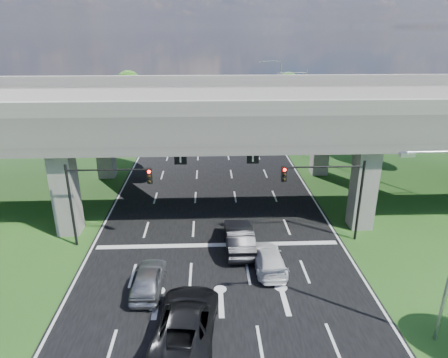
{
  "coord_description": "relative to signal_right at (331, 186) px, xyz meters",
  "views": [
    {
      "loc": [
        -0.59,
        -21.19,
        14.46
      ],
      "look_at": [
        0.59,
        7.26,
        3.59
      ],
      "focal_mm": 32.0,
      "sensor_mm": 36.0,
      "label": 1
    }
  ],
  "objects": [
    {
      "name": "car_silver",
      "position": [
        -11.98,
        -5.39,
        -3.41
      ],
      "size": [
        1.89,
        4.42,
        1.49
      ],
      "primitive_type": "imported",
      "rotation": [
        0.0,
        0.0,
        3.11
      ],
      "color": "#A0A1A7",
      "rests_on": "road"
    },
    {
      "name": "overpass",
      "position": [
        -7.82,
        8.06,
        3.73
      ],
      "size": [
        80.0,
        15.0,
        10.0
      ],
      "color": "#3C3936",
      "rests_on": "ground"
    },
    {
      "name": "tree_left_near",
      "position": [
        -21.78,
        22.06,
        0.63
      ],
      "size": [
        4.5,
        4.5,
        7.8
      ],
      "color": "black",
      "rests_on": "ground"
    },
    {
      "name": "tree_left_mid",
      "position": [
        -24.78,
        30.06,
        -0.01
      ],
      "size": [
        3.91,
        3.9,
        6.76
      ],
      "color": "black",
      "rests_on": "ground"
    },
    {
      "name": "streetlight_beyond",
      "position": [
        2.27,
        36.06,
        1.66
      ],
      "size": [
        3.38,
        0.25,
        10.0
      ],
      "color": "gray",
      "rests_on": "ground"
    },
    {
      "name": "tree_right_far",
      "position": [
        4.22,
        40.06,
        0.63
      ],
      "size": [
        4.5,
        4.5,
        7.8
      ],
      "color": "black",
      "rests_on": "ground"
    },
    {
      "name": "signal_right",
      "position": [
        0.0,
        0.0,
        0.0
      ],
      "size": [
        5.76,
        0.54,
        6.0
      ],
      "color": "black",
      "rests_on": "ground"
    },
    {
      "name": "road",
      "position": [
        -7.82,
        6.06,
        -4.17
      ],
      "size": [
        18.0,
        120.0,
        0.03
      ],
      "primitive_type": "cube",
      "color": "black",
      "rests_on": "ground"
    },
    {
      "name": "tree_left_far",
      "position": [
        -20.78,
        38.06,
        0.95
      ],
      "size": [
        4.8,
        4.8,
        8.32
      ],
      "color": "black",
      "rests_on": "ground"
    },
    {
      "name": "warehouse",
      "position": [
        -33.82,
        31.06,
        -2.19
      ],
      "size": [
        20.0,
        10.0,
        4.0
      ],
      "primitive_type": "cube",
      "color": "#9E9E99",
      "rests_on": "ground"
    },
    {
      "name": "signal_left",
      "position": [
        -15.65,
        0.0,
        0.0
      ],
      "size": [
        5.76,
        0.54,
        6.0
      ],
      "color": "black",
      "rests_on": "ground"
    },
    {
      "name": "tree_right_near",
      "position": [
        5.22,
        24.06,
        0.31
      ],
      "size": [
        4.2,
        4.2,
        7.28
      ],
      "color": "black",
      "rests_on": "ground"
    },
    {
      "name": "car_trailing",
      "position": [
        -9.6,
        -9.21,
        -3.3
      ],
      "size": [
        3.47,
        6.44,
        1.72
      ],
      "primitive_type": "imported",
      "rotation": [
        0.0,
        0.0,
        3.04
      ],
      "color": "black",
      "rests_on": "road"
    },
    {
      "name": "ground",
      "position": [
        -7.82,
        -3.94,
        -4.19
      ],
      "size": [
        160.0,
        160.0,
        0.0
      ],
      "primitive_type": "plane",
      "color": "#204817",
      "rests_on": "ground"
    },
    {
      "name": "tree_right_mid",
      "position": [
        8.22,
        32.06,
        -0.01
      ],
      "size": [
        3.91,
        3.9,
        6.76
      ],
      "color": "black",
      "rests_on": "ground"
    },
    {
      "name": "car_dark",
      "position": [
        -6.36,
        -0.94,
        -3.3
      ],
      "size": [
        1.92,
        5.26,
        1.72
      ],
      "primitive_type": "imported",
      "rotation": [
        0.0,
        0.0,
        3.16
      ],
      "color": "black",
      "rests_on": "road"
    },
    {
      "name": "streetlight_far",
      "position": [
        2.27,
        20.06,
        1.66
      ],
      "size": [
        3.38,
        0.25,
        10.0
      ],
      "color": "gray",
      "rests_on": "ground"
    },
    {
      "name": "car_white",
      "position": [
        -4.7,
        -3.45,
        -3.49
      ],
      "size": [
        2.06,
        4.64,
        1.32
      ],
      "primitive_type": "imported",
      "rotation": [
        0.0,
        0.0,
        3.19
      ],
      "color": "silver",
      "rests_on": "road"
    }
  ]
}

